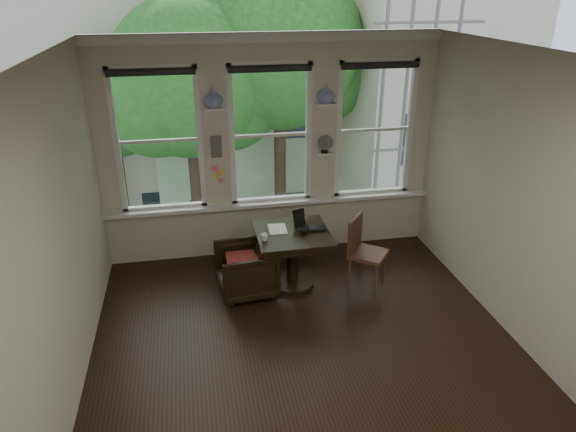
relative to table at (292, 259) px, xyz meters
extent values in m
plane|color=black|center=(-0.09, -1.20, -0.38)|extent=(4.50, 4.50, 0.00)
plane|color=silver|center=(-0.09, -1.20, 2.62)|extent=(4.50, 4.50, 0.00)
plane|color=beige|center=(-0.09, 1.05, 1.12)|extent=(4.50, 0.00, 4.50)
plane|color=beige|center=(-0.09, -3.45, 1.12)|extent=(4.50, 0.00, 4.50)
plane|color=beige|center=(-2.34, -1.20, 1.12)|extent=(0.00, 4.50, 4.50)
plane|color=beige|center=(2.16, -1.20, 1.12)|extent=(0.00, 4.50, 4.50)
cube|color=white|center=(-0.82, 0.95, 1.73)|extent=(0.26, 0.16, 0.03)
cube|color=white|center=(0.63, 0.95, 1.73)|extent=(0.26, 0.16, 0.03)
cube|color=#59544F|center=(-0.82, 0.98, 1.23)|extent=(0.14, 0.06, 0.28)
imported|color=white|center=(-0.82, 0.95, 1.86)|extent=(0.24, 0.24, 0.25)
imported|color=white|center=(0.63, 0.95, 1.86)|extent=(0.24, 0.24, 0.25)
imported|color=black|center=(-0.60, -0.07, -0.06)|extent=(0.76, 0.74, 0.64)
cube|color=maroon|center=(-0.60, -0.07, 0.08)|extent=(0.45, 0.45, 0.06)
imported|color=black|center=(0.26, -0.02, 0.39)|extent=(0.37, 0.26, 0.03)
imported|color=white|center=(-0.37, -0.15, 0.42)|extent=(0.10, 0.10, 0.08)
imported|color=white|center=(0.12, -0.08, 0.43)|extent=(0.15, 0.15, 0.11)
cube|color=black|center=(0.12, 0.17, 0.48)|extent=(0.18, 0.12, 0.22)
cube|color=silver|center=(-0.17, 0.13, 0.38)|extent=(0.23, 0.31, 0.00)
camera|label=1|loc=(-1.14, -5.54, 3.16)|focal=32.00mm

